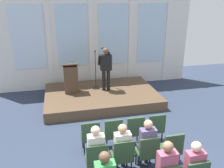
{
  "coord_description": "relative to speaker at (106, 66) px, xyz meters",
  "views": [
    {
      "loc": [
        -1.51,
        -3.68,
        3.83
      ],
      "look_at": [
        0.07,
        3.11,
        1.24
      ],
      "focal_mm": 37.77,
      "sensor_mm": 36.0,
      "label": 1
    }
  ],
  "objects": [
    {
      "name": "lectern",
      "position": [
        -1.34,
        0.1,
        -0.42
      ],
      "size": [
        0.6,
        0.48,
        1.16
      ],
      "color": "#4C3828",
      "rests_on": "stage_platform"
    },
    {
      "name": "audience_r1_c1",
      "position": [
        -0.52,
        -4.24,
        -0.63
      ],
      "size": [
        0.36,
        0.39,
        1.27
      ],
      "color": "#2D2D33",
      "rests_on": "ground"
    },
    {
      "name": "chair_r0_c1",
      "position": [
        -0.52,
        -3.36,
        -0.8
      ],
      "size": [
        0.46,
        0.44,
        0.94
      ],
      "color": "black",
      "rests_on": "ground"
    },
    {
      "name": "audience_r1_c2",
      "position": [
        0.07,
        -4.24,
        -0.61
      ],
      "size": [
        0.36,
        0.39,
        1.3
      ],
      "color": "#2D2D33",
      "rests_on": "ground"
    },
    {
      "name": "chair_r1_c1",
      "position": [
        -0.52,
        -4.33,
        -0.8
      ],
      "size": [
        0.46,
        0.44,
        0.94
      ],
      "color": "black",
      "rests_on": "ground"
    },
    {
      "name": "audience_r1_c0",
      "position": [
        -1.1,
        -4.24,
        -0.61
      ],
      "size": [
        0.36,
        0.39,
        1.31
      ],
      "color": "#2D2D33",
      "rests_on": "ground"
    },
    {
      "name": "chair_r0_c3",
      "position": [
        0.66,
        -3.36,
        -0.8
      ],
      "size": [
        0.46,
        0.44,
        0.94
      ],
      "color": "black",
      "rests_on": "ground"
    },
    {
      "name": "chair_r1_c0",
      "position": [
        -1.1,
        -4.33,
        -0.8
      ],
      "size": [
        0.46,
        0.44,
        0.94
      ],
      "color": "black",
      "rests_on": "ground"
    },
    {
      "name": "audience_r2_c3",
      "position": [
        0.66,
        -5.2,
        -0.62
      ],
      "size": [
        0.36,
        0.39,
        1.29
      ],
      "color": "#2D2D33",
      "rests_on": "ground"
    },
    {
      "name": "speaker",
      "position": [
        0.0,
        0.0,
        0.0
      ],
      "size": [
        0.5,
        0.69,
        1.68
      ],
      "color": "black",
      "rests_on": "stage_platform"
    },
    {
      "name": "chair_r1_c2",
      "position": [
        0.07,
        -4.33,
        -0.8
      ],
      "size": [
        0.46,
        0.44,
        0.94
      ],
      "color": "black",
      "rests_on": "ground"
    },
    {
      "name": "chair_r0_c0",
      "position": [
        -1.1,
        -3.36,
        -0.8
      ],
      "size": [
        0.46,
        0.44,
        0.94
      ],
      "color": "black",
      "rests_on": "ground"
    },
    {
      "name": "chair_r0_c2",
      "position": [
        0.07,
        -3.36,
        -0.8
      ],
      "size": [
        0.46,
        0.44,
        0.94
      ],
      "color": "black",
      "rests_on": "ground"
    },
    {
      "name": "mic_stand",
      "position": [
        -0.36,
        0.27,
        -0.64
      ],
      "size": [
        0.28,
        0.28,
        1.55
      ],
      "color": "black",
      "rests_on": "stage_platform"
    },
    {
      "name": "chair_r1_c3",
      "position": [
        0.66,
        -4.33,
        -0.8
      ],
      "size": [
        0.46,
        0.44,
        0.94
      ],
      "color": "black",
      "rests_on": "ground"
    },
    {
      "name": "rear_partition",
      "position": [
        -0.18,
        1.57,
        0.87
      ],
      "size": [
        8.82,
        0.14,
        4.4
      ],
      "color": "silver",
      "rests_on": "ground"
    },
    {
      "name": "stage_platform",
      "position": [
        -0.22,
        -0.16,
        -1.16
      ],
      "size": [
        4.27,
        2.88,
        0.36
      ],
      "primitive_type": "cube",
      "color": "brown",
      "rests_on": "ground"
    }
  ]
}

